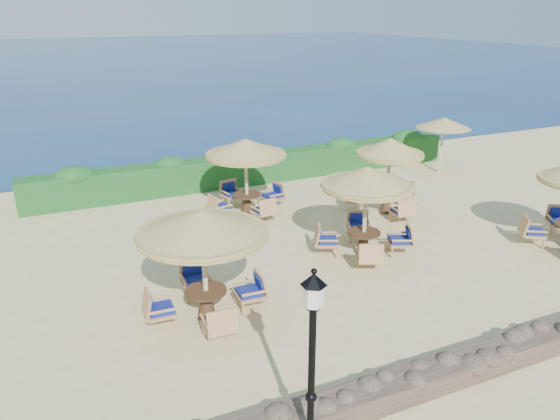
{
  "coord_description": "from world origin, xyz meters",
  "views": [
    {
      "loc": [
        -8.05,
        -12.79,
        6.79
      ],
      "look_at": [
        -1.94,
        0.6,
        1.3
      ],
      "focal_mm": 35.0,
      "sensor_mm": 36.0,
      "label": 1
    }
  ],
  "objects_px": {
    "cafe_set_3": "(246,163)",
    "cafe_set_4": "(389,164)",
    "cafe_set_1": "(366,197)",
    "extra_parasol": "(444,123)",
    "lamp_post": "(311,378)",
    "cafe_set_0": "(203,244)"
  },
  "relations": [
    {
      "from": "cafe_set_0",
      "to": "cafe_set_3",
      "type": "distance_m",
      "value": 6.85
    },
    {
      "from": "cafe_set_0",
      "to": "cafe_set_4",
      "type": "distance_m",
      "value": 8.8
    },
    {
      "from": "lamp_post",
      "to": "extra_parasol",
      "type": "relative_size",
      "value": 1.38
    },
    {
      "from": "extra_parasol",
      "to": "cafe_set_4",
      "type": "bearing_deg",
      "value": -147.47
    },
    {
      "from": "lamp_post",
      "to": "cafe_set_4",
      "type": "height_order",
      "value": "lamp_post"
    },
    {
      "from": "extra_parasol",
      "to": "cafe_set_1",
      "type": "distance_m",
      "value": 9.58
    },
    {
      "from": "cafe_set_0",
      "to": "cafe_set_4",
      "type": "relative_size",
      "value": 1.08
    },
    {
      "from": "lamp_post",
      "to": "extra_parasol",
      "type": "bearing_deg",
      "value": 43.6
    },
    {
      "from": "cafe_set_1",
      "to": "cafe_set_3",
      "type": "relative_size",
      "value": 0.99
    },
    {
      "from": "extra_parasol",
      "to": "cafe_set_3",
      "type": "bearing_deg",
      "value": -172.55
    },
    {
      "from": "cafe_set_4",
      "to": "cafe_set_1",
      "type": "bearing_deg",
      "value": -135.22
    },
    {
      "from": "extra_parasol",
      "to": "cafe_set_3",
      "type": "xyz_separation_m",
      "value": [
        -9.48,
        -1.24,
        -0.36
      ]
    },
    {
      "from": "lamp_post",
      "to": "cafe_set_4",
      "type": "distance_m",
      "value": 11.64
    },
    {
      "from": "extra_parasol",
      "to": "cafe_set_4",
      "type": "distance_m",
      "value": 5.94
    },
    {
      "from": "cafe_set_3",
      "to": "cafe_set_4",
      "type": "distance_m",
      "value": 4.89
    },
    {
      "from": "lamp_post",
      "to": "cafe_set_0",
      "type": "height_order",
      "value": "lamp_post"
    },
    {
      "from": "cafe_set_3",
      "to": "cafe_set_4",
      "type": "relative_size",
      "value": 1.04
    },
    {
      "from": "cafe_set_3",
      "to": "cafe_set_4",
      "type": "bearing_deg",
      "value": -23.48
    },
    {
      "from": "extra_parasol",
      "to": "cafe_set_0",
      "type": "bearing_deg",
      "value": -150.6
    },
    {
      "from": "extra_parasol",
      "to": "cafe_set_4",
      "type": "xyz_separation_m",
      "value": [
        -4.99,
        -3.19,
        -0.4
      ]
    },
    {
      "from": "extra_parasol",
      "to": "cafe_set_0",
      "type": "distance_m",
      "value": 14.71
    },
    {
      "from": "cafe_set_4",
      "to": "cafe_set_3",
      "type": "bearing_deg",
      "value": 156.52
    }
  ]
}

